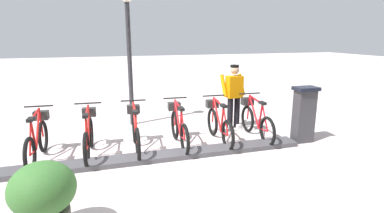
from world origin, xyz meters
name	(u,v)px	position (x,y,z in m)	size (l,w,h in m)	color
ground_plane	(150,160)	(0.00, 0.00, 0.00)	(60.00, 60.00, 0.00)	beige
dock_rail_base	(150,157)	(0.00, 0.00, 0.05)	(0.44, 6.47, 0.10)	#47474C
payment_kiosk	(304,114)	(0.05, -3.53, 0.67)	(0.36, 0.52, 1.28)	#38383D
bike_docked_0	(256,120)	(0.62, -2.64, 0.43)	(1.72, 0.54, 1.02)	black
bike_docked_1	(219,123)	(0.62, -1.69, 0.43)	(1.72, 0.54, 1.02)	black
bike_docked_2	(179,127)	(0.62, -0.75, 0.43)	(1.72, 0.54, 1.02)	black
bike_docked_3	(136,131)	(0.62, 0.20, 0.43)	(1.72, 0.54, 1.02)	black
bike_docked_4	(89,135)	(0.62, 1.14, 0.43)	(1.72, 0.54, 1.02)	black
bike_docked_5	(37,139)	(0.62, 2.09, 0.43)	(1.72, 0.54, 1.02)	black
worker_near_rack	(234,94)	(1.50, -2.45, 0.91)	(0.47, 0.64, 1.66)	white
lamp_post	(129,37)	(2.56, 0.08, 2.34)	(0.32, 0.32, 3.52)	#2D2D33
planter_bush	(44,197)	(-1.96, 1.55, 0.54)	(0.76, 0.76, 0.97)	#59544C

